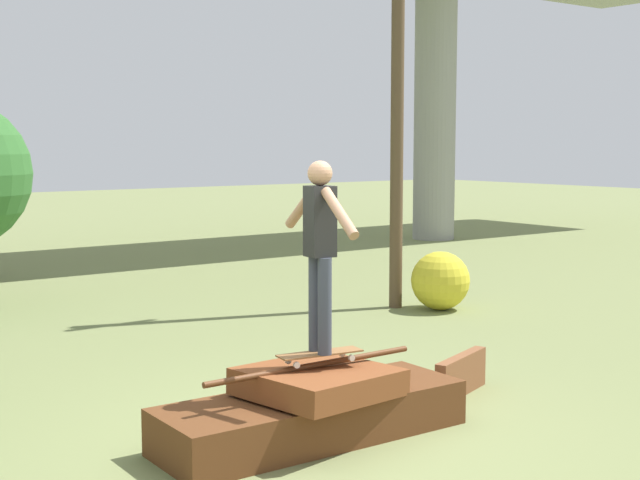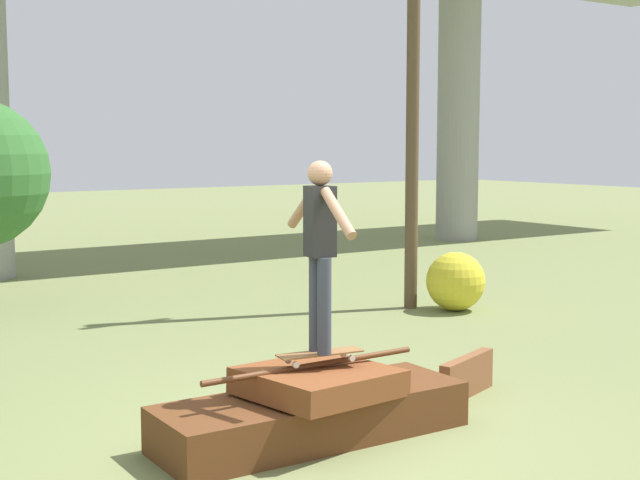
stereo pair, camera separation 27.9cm
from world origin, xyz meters
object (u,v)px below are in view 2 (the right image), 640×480
object	(u,v)px
skateboard	(320,354)
skater	(320,242)
bush_yellow_flowering	(456,281)
utility_pole	(413,56)

from	to	relation	value
skateboard	skater	xyz separation A→B (m)	(0.00, 0.00, 0.97)
skateboard	bush_yellow_flowering	bearing A→B (deg)	36.49
skateboard	skater	bearing A→B (deg)	45.00
utility_pole	skateboard	bearing A→B (deg)	-137.16
utility_pole	bush_yellow_flowering	xyz separation A→B (m)	(0.42, -0.56, -3.41)
skater	bush_yellow_flowering	size ratio (longest dim) A/B	1.82
skateboard	skater	world-z (taller)	skater
skater	bush_yellow_flowering	world-z (taller)	skater
skater	bush_yellow_flowering	bearing A→B (deg)	36.49
skateboard	bush_yellow_flowering	xyz separation A→B (m)	(5.06, 3.74, -0.30)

